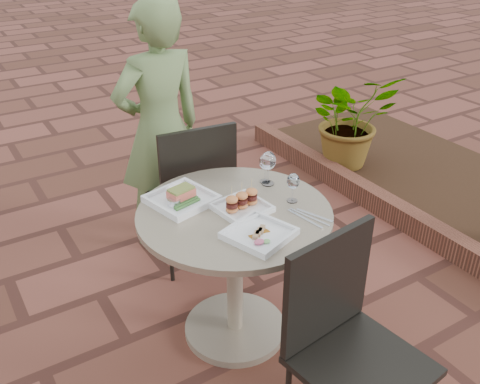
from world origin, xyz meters
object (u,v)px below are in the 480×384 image
chair_far (193,185)px  chair_near (345,332)px  plate_tuna (259,233)px  plate_sliders (242,204)px  diner (160,130)px  plate_salmon (182,198)px  cafe_table (235,255)px

chair_far → chair_near: bearing=93.9°
plate_tuna → plate_sliders: bearing=76.7°
chair_near → diner: size_ratio=0.60×
plate_salmon → plate_sliders: bearing=-46.3°
diner → chair_near: bearing=85.3°
plate_salmon → cafe_table: bearing=-49.9°
chair_far → plate_sliders: bearing=89.8°
plate_sliders → chair_near: bearing=-88.6°
plate_salmon → plate_sliders: size_ratio=1.33×
chair_near → plate_tuna: size_ratio=2.94×
chair_near → diner: (0.02, 1.68, 0.23)m
plate_sliders → diner: bearing=88.0°
cafe_table → chair_far: 0.64m
cafe_table → plate_salmon: 0.37m
chair_near → plate_salmon: 0.97m
chair_near → diner: bearing=82.1°
diner → plate_salmon: 0.80m
plate_tuna → chair_near: bearing=-81.8°
chair_far → plate_salmon: size_ratio=2.83×
diner → plate_sliders: 0.97m
chair_far → chair_near: same height
diner → plate_tuna: bearing=81.7°
chair_near → chair_far: bearing=80.4°
cafe_table → plate_tuna: plate_tuna is taller
chair_far → diner: diner is taller
chair_far → diner: (-0.04, 0.33, 0.23)m
plate_salmon → plate_tuna: size_ratio=1.04×
diner → cafe_table: bearing=81.9°
plate_tuna → cafe_table: bearing=85.1°
chair_far → plate_sliders: 0.68m
plate_salmon → diner: bearing=72.8°
diner → plate_salmon: bearing=68.7°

